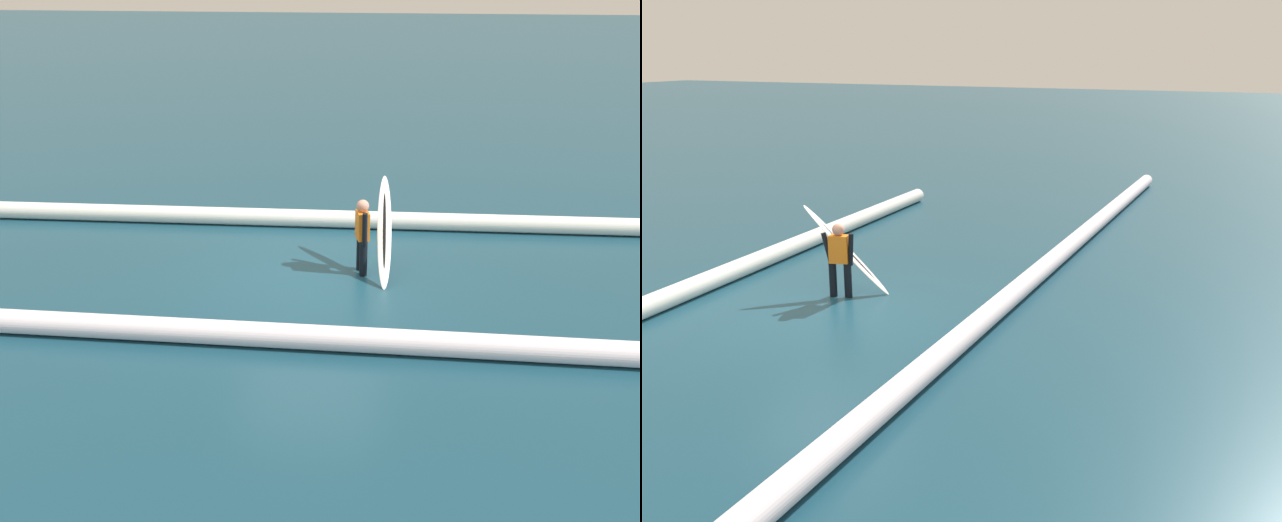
% 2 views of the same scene
% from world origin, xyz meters
% --- Properties ---
extents(ground_plane, '(144.71, 144.71, 0.00)m').
position_xyz_m(ground_plane, '(0.00, 0.00, 0.00)').
color(ground_plane, '#164052').
extents(surfer, '(0.28, 0.60, 1.36)m').
position_xyz_m(surfer, '(-0.89, -0.28, 0.76)').
color(surfer, black).
rests_on(surfer, ground_plane).
extents(surfboard, '(0.37, 1.74, 1.58)m').
position_xyz_m(surfboard, '(-1.27, -0.39, 0.78)').
color(surfboard, white).
rests_on(surfboard, ground_plane).
extents(wave_crest_foreground, '(19.83, 1.12, 0.37)m').
position_xyz_m(wave_crest_foreground, '(0.63, -2.69, 0.18)').
color(wave_crest_foreground, white).
rests_on(wave_crest_foreground, ground_plane).
extents(wave_crest_midground, '(24.00, 0.60, 0.37)m').
position_xyz_m(wave_crest_midground, '(-2.59, 2.70, 0.18)').
color(wave_crest_midground, white).
rests_on(wave_crest_midground, ground_plane).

